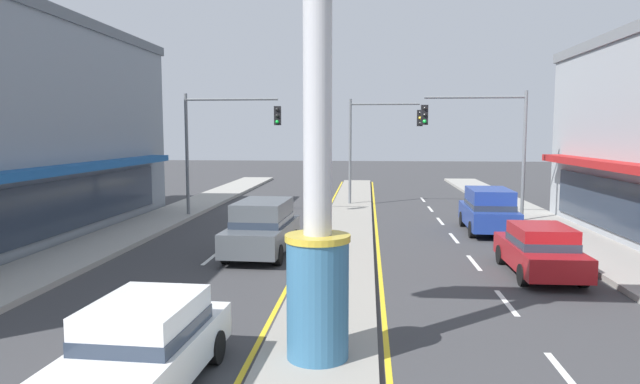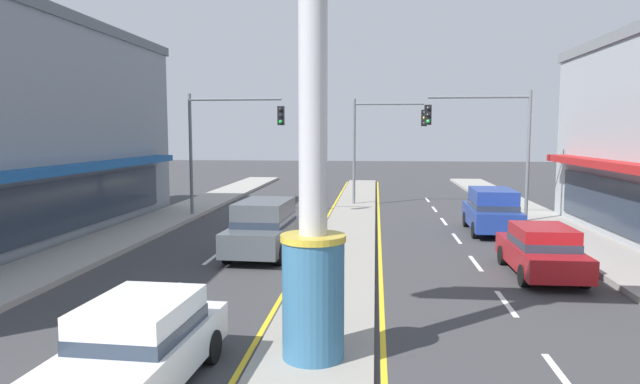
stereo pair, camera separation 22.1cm
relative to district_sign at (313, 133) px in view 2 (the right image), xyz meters
name	(u,v)px [view 2 (the right image)]	position (x,y,z in m)	size (l,w,h in m)	color
median_strip	(348,235)	(0.00, 13.02, -4.21)	(2.25, 52.00, 0.14)	gray
sidewalk_left	(115,239)	(-9.06, 11.02, -4.19)	(2.68, 60.00, 0.18)	#9E9B93
sidewalk_right	(595,249)	(9.06, 11.02, -4.19)	(2.68, 60.00, 0.18)	#9E9B93
lane_markings	(346,243)	(0.00, 11.66, -4.27)	(8.99, 52.00, 0.01)	silver
district_sign	(313,133)	(0.00, 0.00, 0.00)	(6.64, 1.20, 8.15)	#33668C
traffic_light_left_side	(225,133)	(-6.36, 17.55, -0.03)	(4.86, 0.46, 6.20)	slate
traffic_light_right_side	(490,133)	(6.36, 16.86, -0.03)	(4.86, 0.46, 6.20)	slate
traffic_light_median_far	(380,134)	(1.36, 22.82, -0.08)	(4.20, 0.46, 6.20)	slate
suv_near_right_lane	(492,210)	(6.07, 14.46, -3.29)	(2.07, 4.65, 1.90)	navy
suv_far_right_lane	(264,227)	(-2.77, 9.27, -3.29)	(2.13, 4.68, 1.90)	#4C5156
sedan_near_left_lane	(138,345)	(-2.77, -1.35, -3.49)	(1.99, 4.38, 1.53)	white
sedan_mid_left_lane	(541,250)	(6.07, 7.13, -3.49)	(1.84, 4.30, 1.53)	maroon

